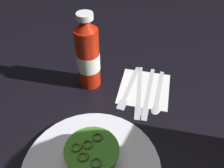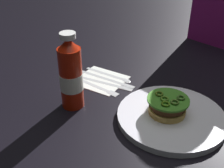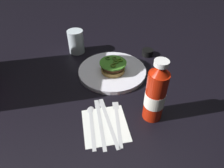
{
  "view_description": "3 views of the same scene",
  "coord_description": "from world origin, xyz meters",
  "views": [
    {
      "loc": [
        0.25,
        0.08,
        0.49
      ],
      "look_at": [
        -0.16,
        -0.13,
        0.07
      ],
      "focal_mm": 38.41,
      "sensor_mm": 36.0,
      "label": 1
    },
    {
      "loc": [
        0.37,
        -0.63,
        0.49
      ],
      "look_at": [
        -0.13,
        -0.13,
        0.06
      ],
      "focal_mm": 45.69,
      "sensor_mm": 36.0,
      "label": 2
    },
    {
      "loc": [
        -0.66,
        -0.11,
        0.52
      ],
      "look_at": [
        -0.12,
        -0.08,
        0.07
      ],
      "focal_mm": 31.39,
      "sensor_mm": 36.0,
      "label": 3
    }
  ],
  "objects": [
    {
      "name": "ketchup_bottle",
      "position": [
        -0.2,
        -0.22,
        0.1
      ],
      "size": [
        0.07,
        0.07,
        0.23
      ],
      "color": "#B31E09",
      "rests_on": "ground_plane"
    },
    {
      "name": "fork_utensil",
      "position": [
        -0.22,
        -0.11,
        0.0
      ],
      "size": [
        0.19,
        0.04,
        0.0
      ],
      "color": "silver",
      "rests_on": "napkin"
    },
    {
      "name": "butter_knife",
      "position": [
        -0.23,
        -0.05,
        0.0
      ],
      "size": [
        0.22,
        0.06,
        0.0
      ],
      "color": "silver",
      "rests_on": "napkin"
    },
    {
      "name": "steak_knife",
      "position": [
        -0.22,
        -0.07,
        0.0
      ],
      "size": [
        0.21,
        0.09,
        0.0
      ],
      "color": "silver",
      "rests_on": "napkin"
    },
    {
      "name": "burger_sandwich",
      "position": [
        0.03,
        -0.08,
        0.04
      ],
      "size": [
        0.11,
        0.11,
        0.05
      ],
      "color": "tan",
      "rests_on": "dinner_plate"
    },
    {
      "name": "napkin",
      "position": [
        -0.25,
        -0.07,
        0.0
      ],
      "size": [
        0.19,
        0.18,
        0.0
      ],
      "primitive_type": "cube",
      "rotation": [
        0.0,
        0.0,
        0.25
      ],
      "color": "white",
      "rests_on": "ground_plane"
    },
    {
      "name": "spoon_utensil",
      "position": [
        -0.23,
        -0.02,
        0.0
      ],
      "size": [
        0.18,
        0.05,
        0.0
      ],
      "color": "silver",
      "rests_on": "napkin"
    }
  ]
}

